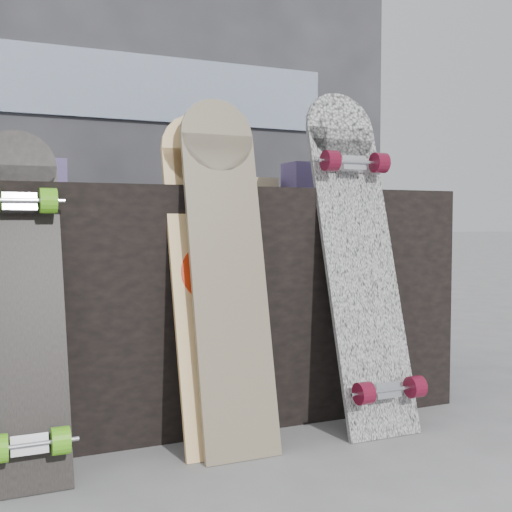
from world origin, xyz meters
name	(u,v)px	position (x,y,z in m)	size (l,w,h in m)	color
ground	(283,452)	(0.00, 0.00, 0.00)	(60.00, 60.00, 0.00)	slate
vendor_table	(223,300)	(0.00, 0.50, 0.40)	(1.60, 0.60, 0.80)	black
booth	(160,135)	(0.00, 1.35, 1.10)	(2.40, 0.22, 2.20)	#2F2E33
merch_box_purple	(38,174)	(-0.63, 0.61, 0.85)	(0.18, 0.12, 0.10)	#3F3976
merch_box_small	(304,178)	(0.38, 0.59, 0.86)	(0.14, 0.14, 0.12)	#3F3976
merch_box_flat	(248,185)	(0.17, 0.65, 0.83)	(0.22, 0.10, 0.06)	#D1B78C
longboard_geisha	(208,268)	(-0.18, 0.16, 0.54)	(0.24, 0.28, 1.03)	beige
longboard_celtic	(227,260)	(-0.13, 0.11, 0.57)	(0.24, 0.26, 1.07)	tan
longboard_cascadia	(359,249)	(0.35, 0.14, 0.59)	(0.26, 0.39, 1.14)	white
skateboard_dark	(22,296)	(-0.72, 0.12, 0.49)	(0.22, 0.37, 0.95)	black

